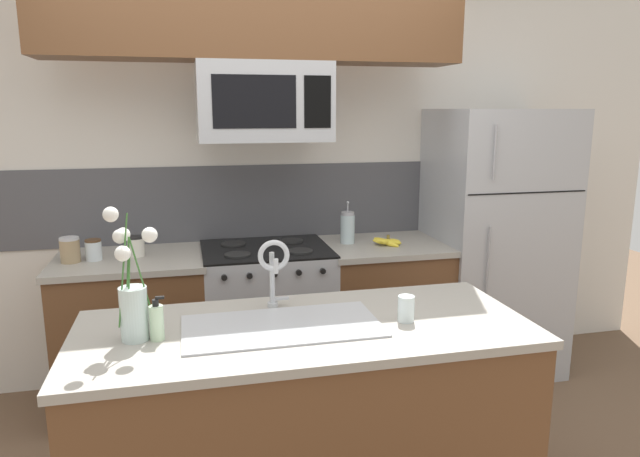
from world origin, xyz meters
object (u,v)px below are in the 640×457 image
object	(u,v)px
french_press	(348,228)
sink_faucet	(274,265)
refrigerator	(492,242)
storage_jar_short	(136,246)
storage_jar_tall	(70,250)
drinking_glass	(406,309)
storage_jar_medium	(94,250)
microwave	(264,102)
flower_vase	(132,299)
stove_range	(267,320)
dish_soap_bottle	(157,322)
banana_bunch	(388,242)

from	to	relation	value
french_press	sink_faucet	distance (m)	1.29
refrigerator	storage_jar_short	size ratio (longest dim) A/B	14.98
storage_jar_tall	storage_jar_short	xyz separation A→B (m)	(0.34, 0.06, -0.01)
drinking_glass	sink_faucet	bearing A→B (deg)	153.06
refrigerator	sink_faucet	world-z (taller)	refrigerator
storage_jar_medium	french_press	bearing A→B (deg)	2.89
storage_jar_tall	drinking_glass	world-z (taller)	storage_jar_tall
microwave	refrigerator	size ratio (longest dim) A/B	0.43
storage_jar_medium	flower_vase	world-z (taller)	flower_vase
refrigerator	french_press	distance (m)	1.01
storage_jar_short	french_press	distance (m)	1.27
stove_range	storage_jar_short	bearing A→B (deg)	177.96
storage_jar_short	stove_range	bearing A→B (deg)	-2.04
refrigerator	dish_soap_bottle	xyz separation A→B (m)	(-2.10, -1.29, 0.11)
banana_bunch	drinking_glass	size ratio (longest dim) A/B	1.82
stove_range	french_press	xyz separation A→B (m)	(0.53, 0.06, 0.55)
stove_range	storage_jar_short	xyz separation A→B (m)	(-0.75, 0.03, 0.51)
stove_range	dish_soap_bottle	size ratio (longest dim) A/B	5.64
storage_jar_tall	storage_jar_medium	world-z (taller)	storage_jar_tall
dish_soap_bottle	flower_vase	bearing A→B (deg)	167.09
storage_jar_medium	banana_bunch	distance (m)	1.72
storage_jar_tall	banana_bunch	size ratio (longest dim) A/B	0.74
microwave	french_press	distance (m)	0.93
drinking_glass	flower_vase	world-z (taller)	flower_vase
dish_soap_bottle	drinking_glass	distance (m)	0.96
stove_range	sink_faucet	bearing A→B (deg)	-96.19
storage_jar_medium	drinking_glass	size ratio (longest dim) A/B	1.14
french_press	flower_vase	size ratio (longest dim) A/B	0.53
microwave	storage_jar_tall	distance (m)	1.35
banana_bunch	flower_vase	world-z (taller)	flower_vase
banana_bunch	storage_jar_short	bearing A→B (deg)	176.70
stove_range	microwave	bearing A→B (deg)	-89.84
storage_jar_medium	banana_bunch	xyz separation A→B (m)	(1.72, -0.04, -0.04)
storage_jar_tall	flower_vase	distance (m)	1.30
storage_jar_tall	dish_soap_bottle	world-z (taller)	dish_soap_bottle
stove_range	banana_bunch	size ratio (longest dim) A/B	4.89
banana_bunch	flower_vase	bearing A→B (deg)	-139.93
microwave	dish_soap_bottle	world-z (taller)	microwave
storage_jar_tall	flower_vase	world-z (taller)	flower_vase
french_press	microwave	bearing A→B (deg)	-171.26
microwave	sink_faucet	xyz separation A→B (m)	(-0.11, -1.03, -0.67)
storage_jar_medium	storage_jar_short	bearing A→B (deg)	10.66
refrigerator	flower_vase	distance (m)	2.53
stove_range	microwave	size ratio (longest dim) A/B	1.25
dish_soap_bottle	flower_vase	distance (m)	0.12
dish_soap_bottle	flower_vase	world-z (taller)	flower_vase
storage_jar_short	drinking_glass	bearing A→B (deg)	-49.88
refrigerator	flower_vase	bearing A→B (deg)	-149.81
storage_jar_tall	dish_soap_bottle	xyz separation A→B (m)	(0.51, -1.24, -0.00)
storage_jar_short	banana_bunch	bearing A→B (deg)	-3.30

